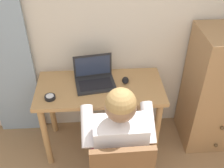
% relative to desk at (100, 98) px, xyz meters
% --- Properties ---
extents(wall_back, '(4.80, 0.05, 2.50)m').
position_rel_desk_xyz_m(wall_back, '(0.33, 0.34, 0.64)').
color(wall_back, beige).
rests_on(wall_back, ground_plane).
extents(curtain_panel, '(0.46, 0.03, 2.21)m').
position_rel_desk_xyz_m(curtain_panel, '(-0.84, 0.27, 0.50)').
color(curtain_panel, '#8EA3B7').
rests_on(curtain_panel, ground_plane).
extents(desk, '(1.11, 0.53, 0.73)m').
position_rel_desk_xyz_m(desk, '(0.00, 0.00, 0.00)').
color(desk, tan).
rests_on(desk, ground_plane).
extents(dresser, '(0.55, 0.51, 1.21)m').
position_rel_desk_xyz_m(dresser, '(1.11, 0.04, -0.00)').
color(dresser, '#9E754C').
rests_on(dresser, ground_plane).
extents(person_seated, '(0.54, 0.59, 1.18)m').
position_rel_desk_xyz_m(person_seated, '(0.12, -0.52, 0.06)').
color(person_seated, '#6B84AD').
rests_on(person_seated, ground_plane).
extents(laptop, '(0.37, 0.30, 0.24)m').
position_rel_desk_xyz_m(laptop, '(-0.04, 0.06, 0.18)').
color(laptop, '#232326').
rests_on(laptop, desk).
extents(computer_mouse, '(0.07, 0.11, 0.03)m').
position_rel_desk_xyz_m(computer_mouse, '(0.23, 0.06, 0.14)').
color(computer_mouse, black).
rests_on(computer_mouse, desk).
extents(desk_clock, '(0.09, 0.09, 0.03)m').
position_rel_desk_xyz_m(desk_clock, '(-0.41, -0.14, 0.14)').
color(desk_clock, black).
rests_on(desk_clock, desk).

